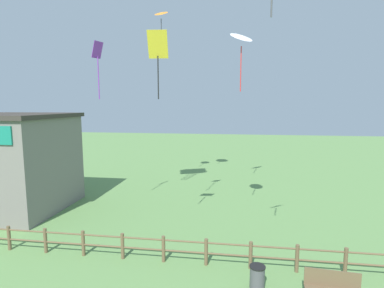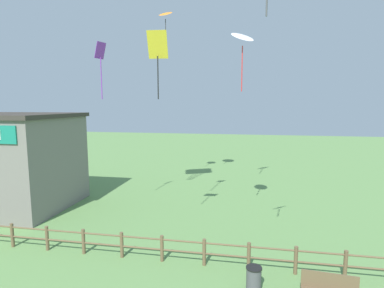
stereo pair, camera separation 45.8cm
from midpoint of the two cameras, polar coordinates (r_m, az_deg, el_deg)
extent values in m
cylinder|color=brown|center=(15.59, -30.29, -14.77)|extent=(0.14, 0.14, 1.06)
cylinder|color=brown|center=(14.60, -25.04, -15.96)|extent=(0.14, 0.14, 1.06)
cylinder|color=brown|center=(13.75, -19.02, -17.15)|extent=(0.14, 0.14, 1.06)
cylinder|color=brown|center=(13.06, -12.20, -18.28)|extent=(0.14, 0.14, 1.06)
cylinder|color=brown|center=(12.56, -4.65, -19.22)|extent=(0.14, 0.14, 1.06)
cylinder|color=brown|center=(12.27, 3.48, -19.89)|extent=(0.14, 0.14, 1.06)
cylinder|color=brown|center=(12.21, 11.89, -20.18)|extent=(0.14, 0.14, 1.06)
cylinder|color=brown|center=(12.39, 20.23, -20.08)|extent=(0.14, 0.14, 1.06)
cylinder|color=brown|center=(12.78, 28.16, -19.62)|extent=(0.14, 0.14, 1.06)
cylinder|color=brown|center=(12.22, -0.64, -18.05)|extent=(21.95, 0.07, 0.07)
cylinder|color=brown|center=(12.41, -0.64, -19.81)|extent=(21.95, 0.07, 0.07)
cube|color=slate|center=(20.88, -30.41, -3.08)|extent=(6.65, 5.58, 5.42)
cube|color=#38332D|center=(20.60, -30.93, 4.68)|extent=(6.95, 5.88, 0.24)
cube|color=brown|center=(11.10, 25.88, -22.49)|extent=(1.65, 0.21, 0.55)
cylinder|color=#4C4C51|center=(11.11, 12.94, -23.94)|extent=(0.49, 0.49, 0.82)
cylinder|color=black|center=(10.89, 13.01, -22.01)|extent=(0.53, 0.53, 0.04)
cone|color=orange|center=(22.06, -4.44, 23.58)|extent=(1.08, 1.03, 0.49)
cylinder|color=#333338|center=(21.71, -4.40, 20.04)|extent=(0.05, 0.05, 2.05)
cone|color=white|center=(14.67, 10.57, 19.56)|extent=(1.44, 1.42, 0.59)
cylinder|color=red|center=(14.43, 10.43, 13.90)|extent=(0.05, 0.05, 2.06)
cube|color=yellow|center=(12.95, -5.53, 18.33)|extent=(0.85, 0.51, 1.06)
cylinder|color=black|center=(12.77, -5.45, 12.45)|extent=(0.05, 0.05, 1.76)
cube|color=purple|center=(16.58, -16.29, 16.74)|extent=(0.45, 0.66, 0.81)
cylinder|color=purple|center=(16.41, -16.10, 11.91)|extent=(0.05, 0.05, 2.13)
camera|label=1|loc=(0.23, -89.00, 0.13)|focal=28.00mm
camera|label=2|loc=(0.23, 91.00, -0.13)|focal=28.00mm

